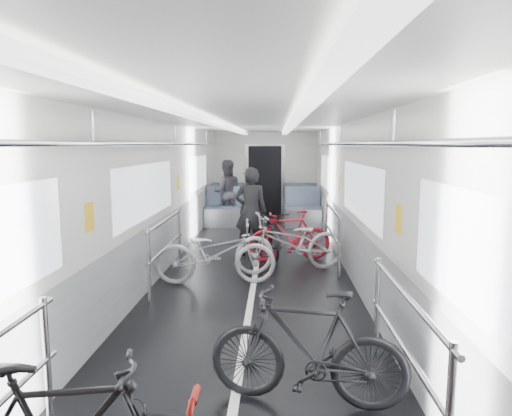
% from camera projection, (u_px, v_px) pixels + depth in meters
% --- Properties ---
extents(car_shell, '(3.02, 14.01, 2.41)m').
position_uv_depth(car_shell, '(258.00, 196.00, 8.09)').
color(car_shell, black).
rests_on(car_shell, ground).
extents(bike_left_far, '(1.82, 0.77, 0.93)m').
position_uv_depth(bike_left_far, '(215.00, 253.00, 6.70)').
color(bike_left_far, '#B2B2B7').
rests_on(bike_left_far, floor).
extents(bike_right_near, '(1.62, 0.70, 0.94)m').
position_uv_depth(bike_right_near, '(307.00, 347.00, 3.56)').
color(bike_right_near, black).
rests_on(bike_right_near, floor).
extents(bike_right_mid, '(1.94, 1.20, 0.96)m').
position_uv_depth(bike_right_mid, '(291.00, 243.00, 7.30)').
color(bike_right_mid, '#ACACB1').
rests_on(bike_right_mid, floor).
extents(bike_right_far, '(1.56, 0.78, 0.90)m').
position_uv_depth(bike_right_far, '(290.00, 236.00, 8.02)').
color(bike_right_far, '#B01523').
rests_on(bike_right_far, floor).
extents(bike_aisle, '(0.97, 1.73, 0.86)m').
position_uv_depth(bike_aisle, '(267.00, 233.00, 8.33)').
color(bike_aisle, black).
rests_on(bike_aisle, floor).
extents(person_standing, '(0.60, 0.39, 1.64)m').
position_uv_depth(person_standing, '(251.00, 212.00, 8.38)').
color(person_standing, black).
rests_on(person_standing, floor).
extents(person_seated, '(0.91, 0.77, 1.66)m').
position_uv_depth(person_seated, '(226.00, 192.00, 11.69)').
color(person_seated, '#2E2B33').
rests_on(person_seated, floor).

